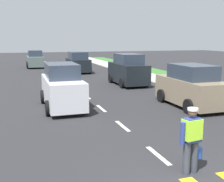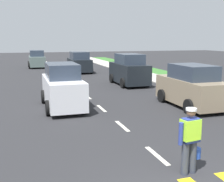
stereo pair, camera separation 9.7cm
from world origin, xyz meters
The scene contains 9 objects.
ground_plane centered at (0.00, 21.00, 0.00)m, with size 96.00×96.00×0.00m, color #28282B.
sidewalk_right centered at (7.20, 10.00, 0.00)m, with size 2.40×72.00×0.14m, color #B2ADA3.
lane_center_line centered at (0.00, 25.20, 0.00)m, with size 0.14×46.40×0.01m.
road_worker centered at (0.27, 1.48, 0.93)m, with size 0.74×0.45×1.67m.
car_parked_curbside centered at (4.33, 7.82, 0.96)m, with size 2.01×4.19×2.07m.
car_oncoming_third centered at (-1.79, 30.42, 0.92)m, with size 1.98×3.89×1.99m.
car_outgoing_far centered at (1.93, 23.94, 0.95)m, with size 2.06×3.99×2.04m.
car_parked_far centered at (3.85, 15.19, 1.04)m, with size 2.03×4.10×2.23m.
car_oncoming_lead centered at (-1.72, 9.49, 0.99)m, with size 1.87×4.28×2.14m.
Camera 2 is at (-3.59, -4.43, 3.31)m, focal length 46.71 mm.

